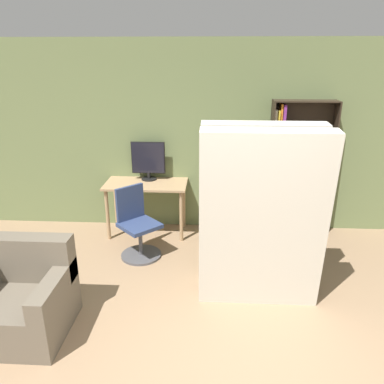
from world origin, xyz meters
name	(u,v)px	position (x,y,z in m)	size (l,w,h in m)	color
wall_back	(220,139)	(0.00, 3.14, 1.35)	(8.00, 0.06, 2.70)	#6B7A4C
desk	(146,191)	(-1.04, 2.81, 0.65)	(1.16, 0.59, 0.77)	tan
monitor	(148,160)	(-1.03, 2.98, 1.06)	(0.48, 0.22, 0.56)	black
office_chair	(138,229)	(-1.05, 2.15, 0.37)	(0.62, 0.62, 0.91)	#4C4C51
bookshelf	(291,172)	(1.01, 3.00, 0.92)	(0.86, 0.27, 1.91)	#2D2319
mattress_near	(263,223)	(0.39, 1.20, 0.93)	(1.23, 0.36, 1.86)	beige
mattress_far	(259,209)	(0.39, 1.54, 0.93)	(1.23, 0.31, 1.86)	beige
armchair	(22,299)	(-1.86, 0.69, 0.32)	(0.85, 0.80, 0.85)	#665B4C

